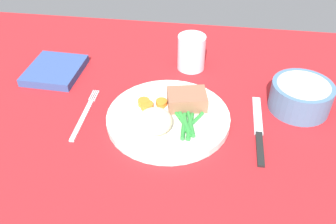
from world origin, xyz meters
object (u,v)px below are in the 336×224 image
at_px(water_glass, 191,55).
at_px(dinner_plate, 168,119).
at_px(meat_portion, 187,99).
at_px(knife, 259,130).
at_px(fork, 85,114).
at_px(salad_bowl, 301,95).
at_px(napkin, 55,70).

bearing_deg(water_glass, dinner_plate, -97.15).
height_order(meat_portion, knife, meat_portion).
xyz_separation_m(meat_portion, fork, (-0.21, -0.04, -0.03)).
relative_size(fork, salad_bowl, 1.32).
xyz_separation_m(fork, knife, (0.36, -0.00, -0.00)).
height_order(dinner_plate, knife, dinner_plate).
distance_m(fork, water_glass, 0.30).
bearing_deg(napkin, dinner_plate, -25.38).
bearing_deg(meat_portion, knife, -15.96).
bearing_deg(salad_bowl, water_glass, 151.99).
distance_m(dinner_plate, meat_portion, 0.06).
relative_size(meat_portion, water_glass, 0.94).
bearing_deg(meat_portion, dinner_plate, -130.60).
xyz_separation_m(knife, napkin, (-0.48, 0.14, 0.01)).
bearing_deg(salad_bowl, dinner_plate, -162.45).
relative_size(meat_portion, knife, 0.39).
relative_size(meat_portion, fork, 0.48).
height_order(knife, napkin, napkin).
height_order(fork, napkin, napkin).
bearing_deg(fork, water_glass, 51.10).
xyz_separation_m(water_glass, napkin, (-0.32, -0.07, -0.03)).
relative_size(dinner_plate, knife, 1.22).
xyz_separation_m(knife, water_glass, (-0.15, 0.22, 0.03)).
relative_size(fork, water_glass, 1.96).
relative_size(dinner_plate, meat_portion, 3.16).
xyz_separation_m(dinner_plate, meat_portion, (0.03, 0.04, 0.02)).
height_order(dinner_plate, salad_bowl, salad_bowl).
height_order(fork, salad_bowl, salad_bowl).
bearing_deg(salad_bowl, fork, -168.85).
xyz_separation_m(salad_bowl, napkin, (-0.56, 0.06, -0.02)).
relative_size(fork, napkin, 1.22).
distance_m(meat_portion, napkin, 0.34).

